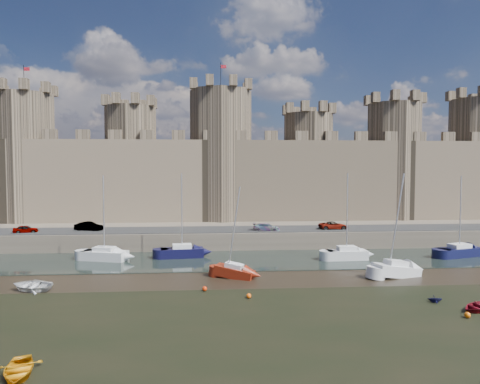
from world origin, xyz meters
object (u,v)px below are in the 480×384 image
(sailboat_3, at_px, (459,251))
(car_0, at_px, (26,229))
(car_2, at_px, (266,227))
(sailboat_1, at_px, (182,251))
(sailboat_0, at_px, (104,254))
(sailboat_5, at_px, (396,269))
(car_3, at_px, (333,226))
(sailboat_2, at_px, (347,253))
(sailboat_4, at_px, (234,271))
(dinghy_0, at_px, (18,371))
(car_1, at_px, (89,226))

(sailboat_3, bearing_deg, car_0, 155.64)
(car_2, xyz_separation_m, sailboat_1, (-11.86, -6.27, -2.21))
(sailboat_0, relative_size, sailboat_3, 1.01)
(car_2, height_order, sailboat_5, sailboat_5)
(car_2, bearing_deg, car_0, 102.15)
(sailboat_0, bearing_deg, car_0, 164.50)
(sailboat_1, xyz_separation_m, sailboat_3, (36.22, -2.03, -0.04))
(car_0, distance_m, car_3, 44.36)
(sailboat_3, bearing_deg, sailboat_2, 167.24)
(sailboat_4, bearing_deg, sailboat_5, 21.34)
(sailboat_4, xyz_separation_m, dinghy_0, (-13.19, -20.79, -0.38))
(car_1, bearing_deg, car_2, -77.93)
(sailboat_0, bearing_deg, sailboat_1, 21.70)
(sailboat_1, distance_m, sailboat_5, 26.08)
(car_3, xyz_separation_m, sailboat_4, (-15.87, -17.56, -2.38))
(car_0, xyz_separation_m, dinghy_0, (15.30, -38.05, -2.71))
(sailboat_5, bearing_deg, car_0, 143.39)
(sailboat_3, distance_m, dinghy_0, 52.29)
(car_3, relative_size, sailboat_1, 0.39)
(car_1, xyz_separation_m, car_2, (25.88, -1.85, -0.11))
(sailboat_1, xyz_separation_m, dinghy_0, (-7.03, -31.41, -0.51))
(sailboat_3, bearing_deg, dinghy_0, -161.76)
(car_0, relative_size, sailboat_4, 0.33)
(sailboat_2, height_order, sailboat_3, sailboat_2)
(sailboat_3, height_order, sailboat_5, sailboat_5)
(sailboat_3, height_order, sailboat_4, sailboat_3)
(car_0, distance_m, car_2, 34.19)
(sailboat_0, relative_size, sailboat_2, 0.97)
(sailboat_1, bearing_deg, sailboat_4, -66.75)
(dinghy_0, bearing_deg, car_0, 96.29)
(car_1, bearing_deg, dinghy_0, -153.83)
(sailboat_1, xyz_separation_m, sailboat_4, (6.15, -10.62, -0.13))
(sailboat_2, distance_m, dinghy_0, 39.89)
(car_3, xyz_separation_m, sailboat_5, (1.44, -18.32, -2.31))
(car_0, relative_size, car_3, 0.75)
(sailboat_5, bearing_deg, sailboat_4, 162.37)
(car_3, bearing_deg, sailboat_3, -126.09)
(sailboat_0, xyz_separation_m, sailboat_5, (33.10, -10.35, -0.03))
(car_1, height_order, dinghy_0, car_1)
(car_0, relative_size, car_1, 0.79)
(car_2, height_order, sailboat_3, sailboat_3)
(car_2, bearing_deg, sailboat_3, -96.02)
(car_0, xyz_separation_m, sailboat_1, (22.33, -6.64, -2.20))
(car_2, bearing_deg, sailboat_0, 121.52)
(car_2, xyz_separation_m, sailboat_0, (-21.49, -7.29, -2.24))
(sailboat_3, bearing_deg, sailboat_1, 160.85)
(car_3, relative_size, sailboat_2, 0.39)
(sailboat_2, relative_size, sailboat_3, 1.04)
(car_0, bearing_deg, car_2, -104.68)
(car_2, relative_size, dinghy_0, 1.19)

